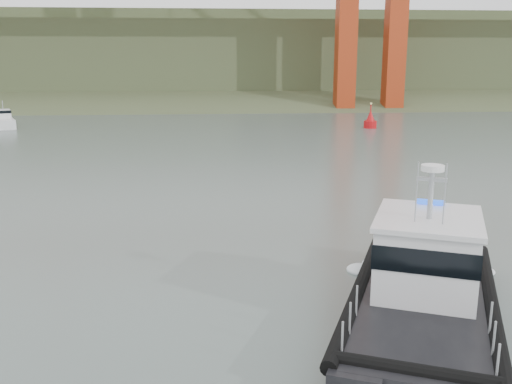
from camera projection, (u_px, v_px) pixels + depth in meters
ground at (336, 322)px, 18.79m from camera, size 400.00×400.00×0.00m
headlands at (224, 63)px, 138.84m from camera, size 500.00×105.36×27.12m
patrol_boat at (424, 284)px, 18.40m from camera, size 8.16×11.95×5.46m
motorboat at (4, 120)px, 70.64m from camera, size 4.36×6.49×3.40m
nav_buoy at (370, 121)px, 69.96m from camera, size 1.58×1.58×3.29m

